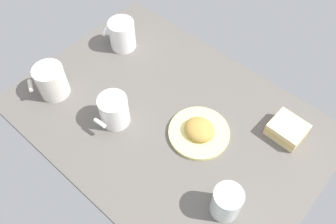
{
  "coord_description": "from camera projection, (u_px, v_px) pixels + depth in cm",
  "views": [
    {
      "loc": [
        37.88,
        -42.95,
        87.59
      ],
      "look_at": [
        0.0,
        0.0,
        5.0
      ],
      "focal_mm": 37.26,
      "sensor_mm": 36.0,
      "label": 1
    }
  ],
  "objects": [
    {
      "name": "coffee_mug_spare",
      "position": [
        122.0,
        34.0,
        1.16
      ],
      "size": [
        10.84,
        9.06,
        10.08
      ],
      "color": "white",
      "rests_on": "tabletop"
    },
    {
      "name": "glass_of_milk",
      "position": [
        226.0,
        203.0,
        0.84
      ],
      "size": [
        7.29,
        7.29,
        9.36
      ],
      "color": "silver",
      "rests_on": "tabletop"
    },
    {
      "name": "coffee_mug_black",
      "position": [
        114.0,
        110.0,
        0.98
      ],
      "size": [
        8.37,
        10.6,
        9.81
      ],
      "color": "white",
      "rests_on": "tabletop"
    },
    {
      "name": "tabletop",
      "position": [
        168.0,
        120.0,
        1.04
      ],
      "size": [
        90.0,
        64.0,
        2.0
      ],
      "primitive_type": "cube",
      "color": "#5B5651",
      "rests_on": "ground"
    },
    {
      "name": "sandwich_main",
      "position": [
        287.0,
        130.0,
        0.98
      ],
      "size": [
        9.83,
        8.9,
        4.4
      ],
      "color": "beige",
      "rests_on": "tabletop"
    },
    {
      "name": "plate_of_food",
      "position": [
        199.0,
        131.0,
        0.99
      ],
      "size": [
        17.48,
        17.48,
        4.45
      ],
      "color": "#EAE58C",
      "rests_on": "tabletop"
    },
    {
      "name": "coffee_mug_milky",
      "position": [
        51.0,
        81.0,
        1.04
      ],
      "size": [
        9.46,
        11.42,
        10.26
      ],
      "color": "silver",
      "rests_on": "tabletop"
    }
  ]
}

